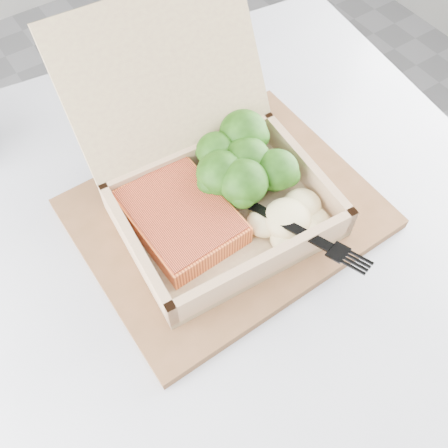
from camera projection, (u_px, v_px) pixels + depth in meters
cafe_table at (223, 295)px, 0.75m from camera, size 0.82×0.82×0.71m
serving_tray at (226, 213)px, 0.60m from camera, size 0.34×0.27×0.01m
takeout_container at (205, 168)px, 0.56m from camera, size 0.25×0.29×0.20m
salmon_fillet at (180, 217)px, 0.56m from camera, size 0.11×0.14×0.03m
broccoli_pile at (246, 164)px, 0.59m from camera, size 0.13×0.13×0.05m
mashed_potatoes at (287, 219)px, 0.56m from camera, size 0.09×0.08×0.03m
plastic_fork at (274, 215)px, 0.55m from camera, size 0.06×0.15×0.02m
receipt at (146, 118)px, 0.70m from camera, size 0.09×0.15×0.00m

